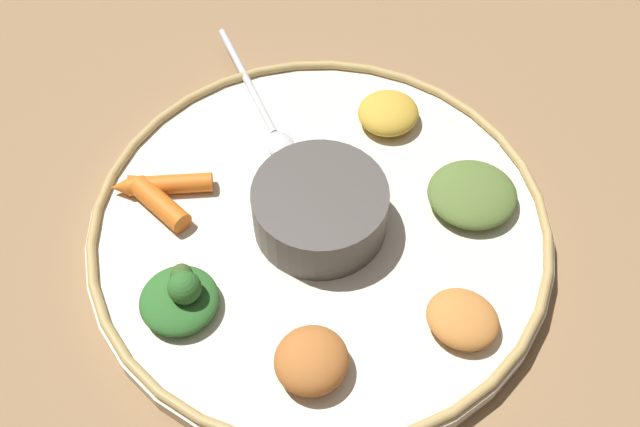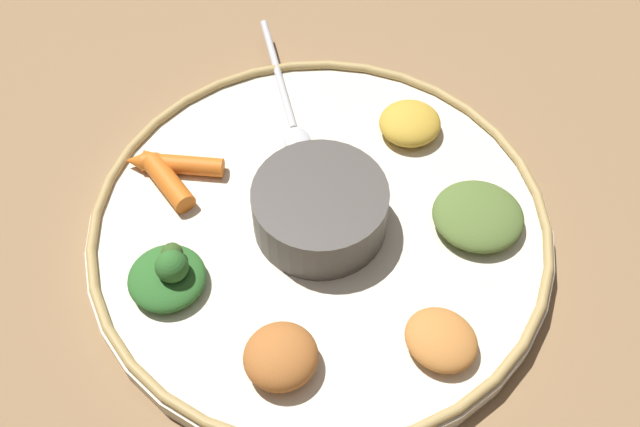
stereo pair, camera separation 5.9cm
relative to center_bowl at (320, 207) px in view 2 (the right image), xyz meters
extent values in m
plane|color=olive|center=(0.00, 0.00, -0.04)|extent=(2.40, 2.40, 0.00)
cylinder|color=beige|center=(0.00, 0.00, -0.03)|extent=(0.38, 0.38, 0.02)
torus|color=tan|center=(0.00, 0.00, -0.02)|extent=(0.38, 0.38, 0.01)
cylinder|color=#4C4742|center=(0.00, 0.00, 0.00)|extent=(0.11, 0.11, 0.04)
cylinder|color=brown|center=(0.00, 0.00, 0.02)|extent=(0.09, 0.09, 0.01)
ellipsoid|color=silver|center=(-0.03, -0.08, -0.02)|extent=(0.03, 0.04, 0.01)
cylinder|color=silver|center=(-0.06, -0.17, -0.02)|extent=(0.05, 0.14, 0.01)
ellipsoid|color=#2D6628|center=(0.13, -0.01, -0.01)|extent=(0.07, 0.07, 0.02)
sphere|color=#385623|center=(0.12, -0.02, 0.00)|extent=(0.02, 0.02, 0.02)
sphere|color=#2D6628|center=(0.12, -0.01, 0.00)|extent=(0.03, 0.03, 0.03)
cylinder|color=orange|center=(0.07, -0.11, -0.02)|extent=(0.07, 0.05, 0.02)
cone|color=orange|center=(0.11, -0.13, -0.02)|extent=(0.02, 0.02, 0.01)
cylinder|color=orange|center=(0.09, -0.10, -0.01)|extent=(0.02, 0.06, 0.02)
cone|color=orange|center=(0.09, -0.13, -0.01)|extent=(0.02, 0.02, 0.02)
ellipsoid|color=#567033|center=(-0.11, 0.07, -0.01)|extent=(0.10, 0.10, 0.02)
ellipsoid|color=gold|center=(-0.12, -0.04, -0.01)|extent=(0.06, 0.06, 0.02)
ellipsoid|color=#C67A38|center=(-0.02, 0.14, -0.01)|extent=(0.06, 0.07, 0.02)
ellipsoid|color=#B2662D|center=(0.09, 0.09, -0.01)|extent=(0.06, 0.06, 0.03)
camera|label=1|loc=(0.22, 0.26, 0.47)|focal=41.41mm
camera|label=2|loc=(0.18, 0.29, 0.47)|focal=41.41mm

